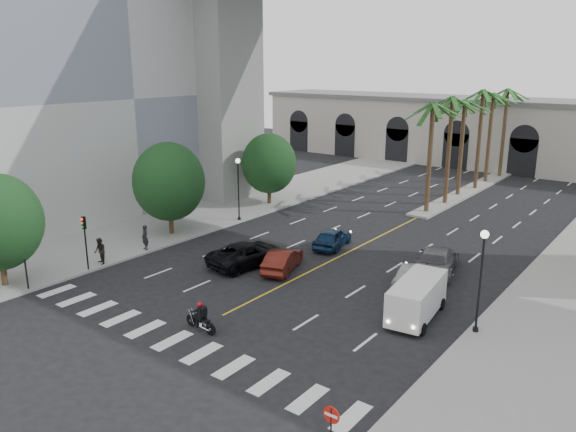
% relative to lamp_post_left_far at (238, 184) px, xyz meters
% --- Properties ---
extents(ground, '(140.00, 140.00, 0.00)m').
position_rel_lamp_post_left_far_xyz_m(ground, '(11.40, -16.00, -3.22)').
color(ground, black).
rests_on(ground, ground).
extents(sidewalk_left, '(8.00, 100.00, 0.15)m').
position_rel_lamp_post_left_far_xyz_m(sidewalk_left, '(-3.60, -1.00, -3.15)').
color(sidewalk_left, gray).
rests_on(sidewalk_left, ground).
extents(median, '(2.00, 24.00, 0.20)m').
position_rel_lamp_post_left_far_xyz_m(median, '(11.40, 22.00, -3.12)').
color(median, gray).
rests_on(median, ground).
extents(building_left, '(16.50, 32.50, 20.60)m').
position_rel_lamp_post_left_far_xyz_m(building_left, '(-15.60, -4.00, 7.09)').
color(building_left, '#B9B9B5').
rests_on(building_left, ground).
extents(pier_building, '(71.00, 10.50, 8.50)m').
position_rel_lamp_post_left_far_xyz_m(pier_building, '(11.40, 39.00, 1.04)').
color(pier_building, '#BBB6A7').
rests_on(pier_building, ground).
extents(palm_a, '(3.20, 3.20, 10.30)m').
position_rel_lamp_post_left_far_xyz_m(palm_a, '(11.40, 12.00, 5.88)').
color(palm_a, '#47331E').
rests_on(palm_a, ground).
extents(palm_b, '(3.20, 3.20, 10.60)m').
position_rel_lamp_post_left_far_xyz_m(palm_b, '(11.50, 16.00, 6.15)').
color(palm_b, '#47331E').
rests_on(palm_b, ground).
extents(palm_c, '(3.20, 3.20, 10.10)m').
position_rel_lamp_post_left_far_xyz_m(palm_c, '(11.20, 20.00, 5.69)').
color(palm_c, '#47331E').
rests_on(palm_c, ground).
extents(palm_d, '(3.20, 3.20, 10.90)m').
position_rel_lamp_post_left_far_xyz_m(palm_d, '(11.55, 24.00, 6.43)').
color(palm_d, '#47331E').
rests_on(palm_d, ground).
extents(palm_e, '(3.20, 3.20, 10.40)m').
position_rel_lamp_post_left_far_xyz_m(palm_e, '(11.30, 28.00, 5.97)').
color(palm_e, '#47331E').
rests_on(palm_e, ground).
extents(palm_f, '(3.20, 3.20, 10.70)m').
position_rel_lamp_post_left_far_xyz_m(palm_f, '(11.60, 32.00, 6.24)').
color(palm_f, '#47331E').
rests_on(palm_f, ground).
extents(street_tree_mid, '(5.44, 5.44, 7.21)m').
position_rel_lamp_post_left_far_xyz_m(street_tree_mid, '(-1.60, -6.00, 0.99)').
color(street_tree_mid, '#382616').
rests_on(street_tree_mid, ground).
extents(street_tree_far, '(5.04, 5.04, 6.68)m').
position_rel_lamp_post_left_far_xyz_m(street_tree_far, '(-1.60, 6.00, 0.68)').
color(street_tree_far, '#382616').
rests_on(street_tree_far, ground).
extents(lamp_post_left_far, '(0.40, 0.40, 5.35)m').
position_rel_lamp_post_left_far_xyz_m(lamp_post_left_far, '(0.00, 0.00, 0.00)').
color(lamp_post_left_far, black).
rests_on(lamp_post_left_far, ground).
extents(lamp_post_right, '(0.40, 0.40, 5.35)m').
position_rel_lamp_post_left_far_xyz_m(lamp_post_right, '(22.80, -8.00, 0.00)').
color(lamp_post_right, black).
rests_on(lamp_post_right, ground).
extents(traffic_signal_near, '(0.25, 0.18, 3.65)m').
position_rel_lamp_post_left_far_xyz_m(traffic_signal_near, '(0.10, -18.50, -0.71)').
color(traffic_signal_near, black).
rests_on(traffic_signal_near, ground).
extents(traffic_signal_far, '(0.25, 0.18, 3.65)m').
position_rel_lamp_post_left_far_xyz_m(traffic_signal_far, '(0.10, -14.50, -0.71)').
color(traffic_signal_far, black).
rests_on(traffic_signal_far, ground).
extents(motorcycle_rider, '(2.14, 0.58, 1.54)m').
position_rel_lamp_post_left_far_xyz_m(motorcycle_rider, '(11.80, -15.91, -2.53)').
color(motorcycle_rider, black).
rests_on(motorcycle_rider, ground).
extents(car_a, '(2.88, 4.66, 1.48)m').
position_rel_lamp_post_left_far_xyz_m(car_a, '(17.58, -4.37, -2.48)').
color(car_a, silver).
rests_on(car_a, ground).
extents(car_b, '(2.83, 4.58, 1.42)m').
position_rel_lamp_post_left_far_xyz_m(car_b, '(9.90, -6.85, -2.51)').
color(car_b, '#4E160F').
rests_on(car_b, ground).
extents(car_c, '(3.58, 5.97, 1.55)m').
position_rel_lamp_post_left_far_xyz_m(car_c, '(7.46, -7.42, -2.45)').
color(car_c, black).
rests_on(car_c, ground).
extents(car_d, '(3.70, 6.15, 1.67)m').
position_rel_lamp_post_left_far_xyz_m(car_d, '(17.86, -1.15, -2.39)').
color(car_d, '#5D5D62').
rests_on(car_d, ground).
extents(car_e, '(2.51, 4.51, 1.45)m').
position_rel_lamp_post_left_far_xyz_m(car_e, '(9.90, -0.99, -2.50)').
color(car_e, '#0F2747').
rests_on(car_e, ground).
extents(cargo_van, '(2.46, 5.07, 2.08)m').
position_rel_lamp_post_left_far_xyz_m(cargo_van, '(19.69, -8.14, -2.06)').
color(cargo_van, silver).
rests_on(cargo_van, ground).
extents(pedestrian_a, '(0.73, 0.57, 1.77)m').
position_rel_lamp_post_left_far_xyz_m(pedestrian_a, '(-0.11, -9.73, -2.19)').
color(pedestrian_a, black).
rests_on(pedestrian_a, sidewalk_left).
extents(pedestrian_b, '(1.00, 0.87, 1.75)m').
position_rel_lamp_post_left_far_xyz_m(pedestrian_b, '(-0.10, -13.41, -2.20)').
color(pedestrian_b, black).
rests_on(pedestrian_b, sidewalk_left).
extents(do_not_enter_sign, '(0.61, 0.06, 2.49)m').
position_rel_lamp_post_left_far_xyz_m(do_not_enter_sign, '(22.38, -20.48, -1.41)').
color(do_not_enter_sign, black).
rests_on(do_not_enter_sign, ground).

